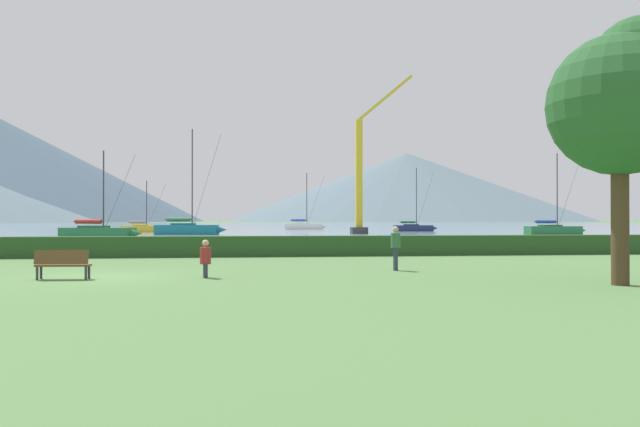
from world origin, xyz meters
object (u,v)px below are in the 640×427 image
Objects in this scene: sailboat_slip_5 at (144,228)px; sailboat_slip_10 at (188,228)px; park_tree at (624,97)px; sailboat_slip_4 at (414,228)px; park_bench_near_path at (63,263)px; dock_crane at (361,181)px; person_standing_walker at (396,244)px; sailboat_slip_0 at (554,229)px; person_seated_viewer at (205,257)px; sailboat_slip_8 at (99,232)px; sailboat_slip_6 at (304,226)px.

sailboat_slip_10 is at bearing -59.85° from sailboat_slip_5.
sailboat_slip_4 is at bearing 79.32° from park_tree.
park_tree is at bearing -8.95° from park_bench_near_path.
park_tree is at bearing -66.28° from sailboat_slip_10.
sailboat_slip_4 is 0.47× the size of dock_crane.
sailboat_slip_10 is (-31.87, -15.14, 0.16)m from sailboat_slip_4.
sailboat_slip_5 reaches higher than person_standing_walker.
person_seated_viewer is at bearing -126.25° from sailboat_slip_0.
park_bench_near_path is at bearing -166.52° from person_standing_walker.
sailboat_slip_8 reaches higher than sailboat_slip_5.
sailboat_slip_5 is 4.37× the size of person_standing_walker.
park_tree is at bearing -68.83° from sailboat_slip_5.
sailboat_slip_6 is at bearing 83.00° from park_bench_near_path.
person_standing_walker is (6.87, 2.04, 0.29)m from person_seated_viewer.
sailboat_slip_5 is (-50.60, 19.31, -0.07)m from sailboat_slip_0.
park_bench_near_path is at bearing -94.98° from sailboat_slip_6.
sailboat_slip_6 is at bearing 70.04° from sailboat_slip_10.
dock_crane is (21.50, 2.33, 6.03)m from sailboat_slip_10.
sailboat_slip_0 is at bearing 53.00° from park_bench_near_path.
sailboat_slip_5 is at bearing 100.11° from park_bench_near_path.
sailboat_slip_0 reaches higher than sailboat_slip_8.
sailboat_slip_6 is (-14.74, 18.67, 0.08)m from sailboat_slip_4.
park_tree is at bearing -97.39° from sailboat_slip_4.
park_bench_near_path is 11.56m from person_standing_walker.
park_bench_near_path is at bearing -110.26° from sailboat_slip_4.
dock_crane reaches higher than park_bench_near_path.
dock_crane reaches higher than sailboat_slip_4.
sailboat_slip_0 reaches higher than park_tree.
sailboat_slip_4 is at bearing 51.00° from dock_crane.
sailboat_slip_10 reaches higher than person_standing_walker.
park_bench_near_path is at bearing 173.68° from person_seated_viewer.
sailboat_slip_4 is at bearing 61.72° from person_seated_viewer.
sailboat_slip_5 is 0.72× the size of sailboat_slip_6.
sailboat_slip_5 is at bearing 106.42° from sailboat_slip_8.
sailboat_slip_10 reaches higher than sailboat_slip_6.
sailboat_slip_4 reaches higher than sailboat_slip_5.
park_bench_near_path is (-30.78, -70.64, -0.03)m from sailboat_slip_4.
dock_crane reaches higher than person_seated_viewer.
park_bench_near_path is at bearing -109.45° from dock_crane.
park_bench_near_path is at bearing -80.98° from sailboat_slip_5.
person_standing_walker is at bearing -71.49° from sailboat_slip_5.
sailboat_slip_5 is 69.94m from person_standing_walker.
person_standing_walker is at bearing -99.25° from dock_crane.
person_standing_walker is at bearing -69.97° from sailboat_slip_10.
sailboat_slip_0 is 23.96m from dock_crane.
person_standing_walker reaches higher than person_seated_viewer.
sailboat_slip_5 is 4.26× the size of park_bench_near_path.
sailboat_slip_10 is at bearing 94.31° from park_bench_near_path.
sailboat_slip_0 is 1.16× the size of sailboat_slip_8.
dock_crane is at bearing -125.71° from sailboat_slip_4.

